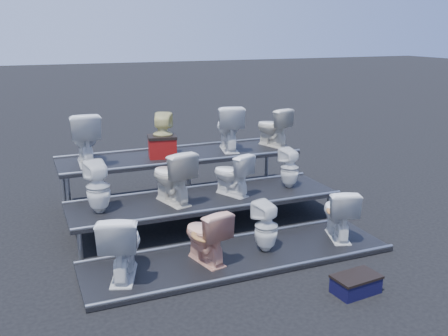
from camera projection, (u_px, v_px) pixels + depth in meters
name	position (u px, v px, depth m)	size (l,w,h in m)	color
ground	(206.00, 225.00, 7.92)	(80.00, 80.00, 0.00)	black
tier_front	(239.00, 257.00, 6.75)	(4.20, 1.20, 0.06)	black
tier_mid	(206.00, 212.00, 7.86)	(4.20, 1.20, 0.46)	black
tier_back	(180.00, 178.00, 8.96)	(4.20, 1.20, 0.86)	black
toilet_0	(122.00, 244.00, 6.06)	(0.47, 0.83, 0.85)	white
toilet_1	(206.00, 235.00, 6.47)	(0.41, 0.73, 0.74)	#DC9D84
toilet_2	(266.00, 226.00, 6.80)	(0.32, 0.32, 0.70)	white
toilet_3	(339.00, 213.00, 7.22)	(0.43, 0.75, 0.77)	white
toilet_4	(98.00, 187.00, 7.10)	(0.34, 0.35, 0.76)	white
toilet_5	(172.00, 176.00, 7.49)	(0.46, 0.81, 0.82)	beige
toilet_6	(232.00, 174.00, 7.86)	(0.38, 0.67, 0.69)	white
toilet_7	(290.00, 168.00, 8.25)	(0.30, 0.30, 0.66)	white
toilet_8	(85.00, 138.00, 8.14)	(0.48, 0.84, 0.86)	white
toilet_9	(163.00, 135.00, 8.63)	(0.34, 0.35, 0.76)	#DCD386
toilet_10	(229.00, 127.00, 9.07)	(0.47, 0.82, 0.84)	white
toilet_11	(273.00, 127.00, 9.42)	(0.41, 0.71, 0.73)	beige
red_crate	(162.00, 148.00, 8.62)	(0.46, 0.37, 0.33)	maroon
step_stool	(356.00, 285.00, 5.88)	(0.53, 0.32, 0.19)	black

